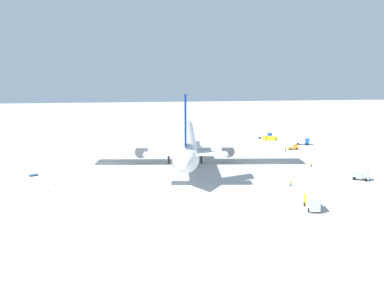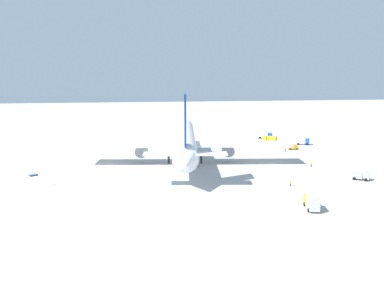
% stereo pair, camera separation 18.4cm
% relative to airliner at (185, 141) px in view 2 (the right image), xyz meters
% --- Properties ---
extents(ground_plane, '(600.00, 600.00, 0.00)m').
position_rel_airliner_xyz_m(ground_plane, '(1.23, -0.18, -7.46)').
color(ground_plane, '#B2B2AD').
extents(airliner, '(78.96, 71.35, 24.71)m').
position_rel_airliner_xyz_m(airliner, '(0.00, 0.00, 0.00)').
color(airliner, white).
rests_on(airliner, ground).
extents(service_truck_0, '(5.98, 6.06, 2.92)m').
position_rel_airliner_xyz_m(service_truck_0, '(33.22, -42.11, -5.83)').
color(service_truck_0, yellow).
rests_on(service_truck_0, ground).
extents(service_truck_1, '(4.39, 4.99, 2.49)m').
position_rel_airliner_xyz_m(service_truck_1, '(-30.47, -46.66, -6.18)').
color(service_truck_1, '#999EA5').
rests_on(service_truck_1, ground).
extents(service_truck_2, '(4.17, 7.31, 2.54)m').
position_rel_airliner_xyz_m(service_truck_2, '(45.51, -43.92, -6.09)').
color(service_truck_2, '#194CA5').
rests_on(service_truck_2, ground).
extents(service_truck_3, '(4.41, 5.92, 2.71)m').
position_rel_airliner_xyz_m(service_truck_3, '(26.67, -54.48, -6.04)').
color(service_truck_3, '#194CA5').
rests_on(service_truck_3, ground).
extents(service_truck_4, '(6.77, 3.50, 3.25)m').
position_rel_airliner_xyz_m(service_truck_4, '(-52.20, -21.70, -5.73)').
color(service_truck_4, yellow).
rests_on(service_truck_4, ground).
extents(service_van, '(2.16, 4.11, 1.97)m').
position_rel_airliner_xyz_m(service_van, '(16.91, -45.96, -6.43)').
color(service_van, orange).
rests_on(service_van, ground).
extents(baggage_cart_0, '(2.56, 2.81, 0.40)m').
position_rel_airliner_xyz_m(baggage_cart_0, '(-11.61, 47.09, -7.19)').
color(baggage_cart_0, '#26598C').
rests_on(baggage_cart_0, ground).
extents(ground_worker_0, '(0.53, 0.53, 1.78)m').
position_rel_airliner_xyz_m(ground_worker_0, '(-33.62, -24.32, -6.55)').
color(ground_worker_0, navy).
rests_on(ground_worker_0, ground).
extents(ground_worker_1, '(0.56, 0.56, 1.74)m').
position_rel_airliner_xyz_m(ground_worker_1, '(-13.04, -39.82, -6.57)').
color(ground_worker_1, black).
rests_on(ground_worker_1, ground).
extents(ground_worker_2, '(0.56, 0.56, 1.69)m').
position_rel_airliner_xyz_m(ground_worker_2, '(27.03, -44.53, -6.60)').
color(ground_worker_2, navy).
rests_on(ground_worker_2, ground).
extents(ground_worker_3, '(0.48, 0.48, 1.77)m').
position_rel_airliner_xyz_m(ground_worker_3, '(13.15, -41.40, -6.55)').
color(ground_worker_3, black).
rests_on(ground_worker_3, ground).
extents(traffic_cone_0, '(0.36, 0.36, 0.55)m').
position_rel_airliner_xyz_m(traffic_cone_0, '(-23.24, 38.86, -7.18)').
color(traffic_cone_0, orange).
rests_on(traffic_cone_0, ground).
extents(traffic_cone_1, '(0.36, 0.36, 0.55)m').
position_rel_airliner_xyz_m(traffic_cone_1, '(37.63, 38.02, -7.18)').
color(traffic_cone_1, orange).
rests_on(traffic_cone_1, ground).
extents(traffic_cone_2, '(0.36, 0.36, 0.55)m').
position_rel_airliner_xyz_m(traffic_cone_2, '(26.63, 33.34, -7.18)').
color(traffic_cone_2, orange).
rests_on(traffic_cone_2, ground).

